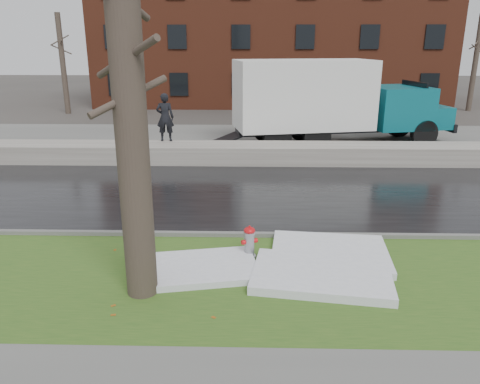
{
  "coord_description": "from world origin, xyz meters",
  "views": [
    {
      "loc": [
        0.58,
        -9.84,
        4.71
      ],
      "look_at": [
        0.29,
        1.65,
        1.0
      ],
      "focal_mm": 35.0,
      "sensor_mm": 36.0,
      "label": 1
    }
  ],
  "objects_px": {
    "worker": "(165,117)",
    "box_truck": "(329,101)",
    "fire_hydrant": "(249,241)",
    "tree": "(129,101)"
  },
  "relations": [
    {
      "from": "box_truck",
      "to": "worker",
      "type": "height_order",
      "value": "box_truck"
    },
    {
      "from": "fire_hydrant",
      "to": "worker",
      "type": "height_order",
      "value": "worker"
    },
    {
      "from": "worker",
      "to": "tree",
      "type": "bearing_deg",
      "value": 94.74
    },
    {
      "from": "box_truck",
      "to": "fire_hydrant",
      "type": "bearing_deg",
      "value": -117.66
    },
    {
      "from": "tree",
      "to": "worker",
      "type": "bearing_deg",
      "value": 97.48
    },
    {
      "from": "fire_hydrant",
      "to": "box_truck",
      "type": "xyz_separation_m",
      "value": [
        3.61,
        12.44,
        1.63
      ]
    },
    {
      "from": "worker",
      "to": "box_truck",
      "type": "bearing_deg",
      "value": -160.34
    },
    {
      "from": "box_truck",
      "to": "worker",
      "type": "relative_size",
      "value": 6.05
    },
    {
      "from": "fire_hydrant",
      "to": "tree",
      "type": "relative_size",
      "value": 0.1
    },
    {
      "from": "fire_hydrant",
      "to": "box_truck",
      "type": "relative_size",
      "value": 0.06
    }
  ]
}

